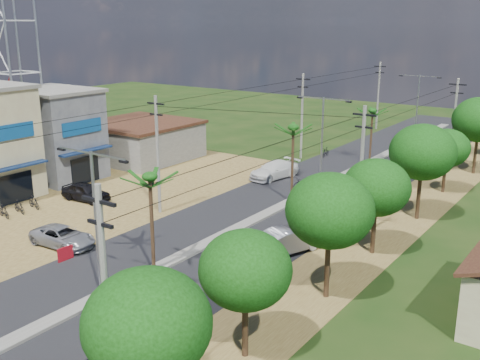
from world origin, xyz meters
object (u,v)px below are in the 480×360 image
at_px(car_silver_mid, 289,241).
at_px(car_parked_silver, 63,237).
at_px(car_parked_dark, 86,192).
at_px(car_white_far, 274,170).
at_px(car_red_near, 159,310).
at_px(moto_rider_east, 96,356).
at_px(roadside_sign, 65,254).

distance_m(car_silver_mid, car_parked_silver, 14.66).
height_order(car_parked_silver, car_parked_dark, car_parked_dark).
bearing_deg(car_white_far, car_red_near, -58.45).
height_order(car_red_near, car_white_far, car_white_far).
bearing_deg(moto_rider_east, car_parked_silver, -42.15).
relative_size(car_red_near, car_parked_dark, 0.99).
height_order(car_silver_mid, car_white_far, car_silver_mid).
relative_size(car_white_far, roadside_sign, 4.88).
bearing_deg(car_parked_dark, roadside_sign, -140.70).
height_order(car_silver_mid, roadside_sign, car_silver_mid).
xyz_separation_m(car_parked_dark, roadside_sign, (8.46, -8.67, -0.29)).
xyz_separation_m(car_white_far, moto_rider_east, (9.57, -29.68, -0.29)).
bearing_deg(moto_rider_east, car_silver_mid, -101.26).
xyz_separation_m(car_silver_mid, moto_rider_east, (-0.43, -15.34, -0.31)).
bearing_deg(moto_rider_east, roadside_sign, -41.71).
bearing_deg(car_white_far, moto_rider_east, -60.71).
bearing_deg(car_parked_silver, car_parked_dark, 38.11).
distance_m(car_parked_silver, car_parked_dark, 9.73).
distance_m(car_silver_mid, car_parked_dark, 18.96).
height_order(car_red_near, moto_rider_east, car_red_near).
distance_m(car_silver_mid, roadside_sign, 13.86).
xyz_separation_m(car_red_near, roadside_sign, (-9.87, 2.19, -0.28)).
xyz_separation_m(car_silver_mid, roadside_sign, (-10.50, -9.03, -0.34)).
relative_size(car_silver_mid, roadside_sign, 4.40).
distance_m(moto_rider_east, roadside_sign, 11.88).
relative_size(car_red_near, moto_rider_east, 2.33).
bearing_deg(car_white_far, car_parked_dark, -109.92).
bearing_deg(car_silver_mid, roadside_sign, 61.47).
bearing_deg(car_red_near, roadside_sign, -5.03).
bearing_deg(car_parked_silver, moto_rider_east, -125.93).
relative_size(car_parked_silver, moto_rider_east, 2.53).
relative_size(car_parked_silver, roadside_sign, 4.23).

